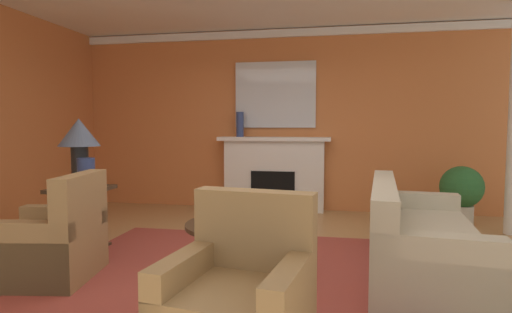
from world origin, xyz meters
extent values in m
plane|color=tan|center=(0.00, 0.00, 0.00)|extent=(8.82, 8.82, 0.00)
cube|color=#CC723D|center=(0.00, 2.91, 1.46)|extent=(7.38, 0.12, 2.93)
cube|color=white|center=(0.00, 2.83, 2.85)|extent=(7.38, 0.08, 0.12)
cube|color=#993D33|center=(-0.05, -0.14, 0.01)|extent=(3.44, 2.59, 0.01)
cube|color=white|center=(-0.12, 2.71, 0.57)|extent=(1.60, 0.25, 1.13)
cube|color=black|center=(-0.12, 2.69, 0.35)|extent=(0.70, 0.26, 0.60)
cube|color=white|center=(-0.12, 2.68, 1.16)|extent=(1.80, 0.35, 0.06)
cube|color=silver|center=(-0.12, 2.82, 1.87)|extent=(1.31, 0.04, 1.06)
cube|color=#BCB299|center=(1.65, 0.03, 0.23)|extent=(1.11, 2.18, 0.45)
cube|color=#BCB299|center=(1.30, 0.06, 0.65)|extent=(0.42, 2.11, 0.40)
cube|color=#BCB299|center=(1.55, -0.92, 0.31)|extent=(0.92, 0.29, 0.62)
cube|color=#BCB299|center=(1.75, 0.97, 0.31)|extent=(0.92, 0.29, 0.62)
cube|color=#9E7A4C|center=(-1.67, -0.70, 0.22)|extent=(0.91, 0.91, 0.44)
cube|color=#9E7A4C|center=(-1.35, -0.65, 0.70)|extent=(0.28, 0.82, 0.51)
cube|color=#9E7A4C|center=(-1.72, -0.38, 0.30)|extent=(0.81, 0.26, 0.60)
cube|color=#9E7A4C|center=(-1.62, -1.03, 0.30)|extent=(0.81, 0.26, 0.60)
cube|color=#9E7A4C|center=(0.34, -1.30, 0.70)|extent=(0.81, 0.28, 0.51)
cube|color=#9E7A4C|center=(-0.04, -1.56, 0.30)|extent=(0.26, 0.81, 0.60)
cylinder|color=#3D2D1E|center=(-0.05, -0.14, 0.43)|extent=(1.00, 1.00, 0.04)
cylinder|color=#3D2D1E|center=(-0.05, -0.14, 0.21)|extent=(0.12, 0.12, 0.41)
cylinder|color=#3D2D1E|center=(-0.05, -0.14, 0.01)|extent=(0.56, 0.56, 0.03)
cube|color=#3D2D1E|center=(-1.88, 0.15, 0.68)|extent=(0.56, 0.56, 0.04)
cube|color=#3D2D1E|center=(-1.88, 0.15, 0.33)|extent=(0.10, 0.10, 0.66)
cube|color=#3D2D1E|center=(-1.88, 0.15, 0.02)|extent=(0.45, 0.45, 0.04)
cylinder|color=black|center=(-1.88, 0.15, 0.92)|extent=(0.18, 0.18, 0.45)
cone|color=#4C566B|center=(-1.88, 0.15, 1.30)|extent=(0.44, 0.44, 0.30)
cylinder|color=navy|center=(-0.67, 2.65, 1.39)|extent=(0.12, 0.12, 0.40)
cylinder|color=navy|center=(-1.73, 0.03, 0.87)|extent=(0.18, 0.18, 0.33)
cube|color=navy|center=(0.11, 0.04, 0.48)|extent=(0.30, 0.26, 0.05)
cube|color=tan|center=(0.06, -0.04, 0.52)|extent=(0.21, 0.20, 0.03)
cylinder|color=#BCB29E|center=(2.53, 2.03, 0.15)|extent=(0.32, 0.32, 0.30)
sphere|color=#28602D|center=(2.53, 2.03, 0.55)|extent=(0.56, 0.56, 0.56)
camera|label=1|loc=(0.85, -3.94, 1.37)|focal=29.29mm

